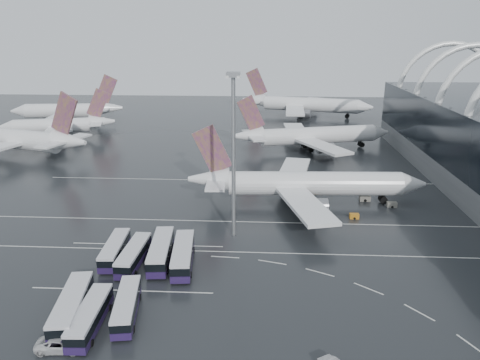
# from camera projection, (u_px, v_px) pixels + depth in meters

# --- Properties ---
(ground) EXTENTS (420.00, 420.00, 0.00)m
(ground) POSITION_uv_depth(u_px,v_px,m) (277.00, 248.00, 85.15)
(ground) COLOR black
(ground) RESTS_ON ground
(lane_marking_near) EXTENTS (120.00, 0.25, 0.01)m
(lane_marking_near) POSITION_uv_depth(u_px,v_px,m) (278.00, 253.00, 83.25)
(lane_marking_near) COLOR silver
(lane_marking_near) RESTS_ON ground
(lane_marking_mid) EXTENTS (120.00, 0.25, 0.01)m
(lane_marking_mid) POSITION_uv_depth(u_px,v_px,m) (276.00, 222.00, 96.57)
(lane_marking_mid) COLOR silver
(lane_marking_mid) RESTS_ON ground
(lane_marking_far) EXTENTS (120.00, 0.25, 0.01)m
(lane_marking_far) POSITION_uv_depth(u_px,v_px,m) (275.00, 181.00, 123.21)
(lane_marking_far) COLOR silver
(lane_marking_far) RESTS_ON ground
(bus_bay_line_south) EXTENTS (28.00, 0.25, 0.01)m
(bus_bay_line_south) POSITION_uv_depth(u_px,v_px,m) (122.00, 290.00, 71.25)
(bus_bay_line_south) COLOR silver
(bus_bay_line_south) RESTS_ON ground
(bus_bay_line_north) EXTENTS (28.00, 0.25, 0.01)m
(bus_bay_line_north) POSITION_uv_depth(u_px,v_px,m) (148.00, 245.00, 86.47)
(bus_bay_line_north) COLOR silver
(bus_bay_line_north) RESTS_ON ground
(airliner_main) EXTENTS (54.01, 47.40, 18.31)m
(airliner_main) POSITION_uv_depth(u_px,v_px,m) (303.00, 184.00, 106.18)
(airliner_main) COLOR white
(airliner_main) RESTS_ON ground
(airliner_gate_b) EXTENTS (53.49, 47.42, 18.82)m
(airliner_gate_b) POSITION_uv_depth(u_px,v_px,m) (311.00, 136.00, 154.28)
(airliner_gate_b) COLOR white
(airliner_gate_b) RESTS_ON ground
(airliner_gate_c) EXTENTS (60.02, 54.53, 21.60)m
(airliner_gate_c) POSITION_uv_depth(u_px,v_px,m) (303.00, 105.00, 215.96)
(airliner_gate_c) COLOR white
(airliner_gate_c) RESTS_ON ground
(jet_remote_west) EXTENTS (48.18, 39.16, 21.31)m
(jet_remote_west) POSITION_uv_depth(u_px,v_px,m) (24.00, 140.00, 145.12)
(jet_remote_west) COLOR white
(jet_remote_west) RESTS_ON ground
(jet_remote_mid) EXTENTS (41.15, 33.38, 18.04)m
(jet_remote_mid) POSITION_uv_depth(u_px,v_px,m) (60.00, 126.00, 171.89)
(jet_remote_mid) COLOR white
(jet_remote_mid) RESTS_ON ground
(jet_remote_far) EXTENTS (47.40, 38.25, 20.62)m
(jet_remote_far) POSITION_uv_depth(u_px,v_px,m) (69.00, 111.00, 199.95)
(jet_remote_far) COLOR white
(jet_remote_far) RESTS_ON ground
(bus_row_near_a) EXTENTS (3.60, 12.54, 3.05)m
(bus_row_near_a) POSITION_uv_depth(u_px,v_px,m) (115.00, 250.00, 80.79)
(bus_row_near_a) COLOR #23143E
(bus_row_near_a) RESTS_ON ground
(bus_row_near_b) EXTENTS (3.26, 12.63, 3.09)m
(bus_row_near_b) POSITION_uv_depth(u_px,v_px,m) (134.00, 255.00, 78.86)
(bus_row_near_b) COLOR #23143E
(bus_row_near_b) RESTS_ON ground
(bus_row_near_c) EXTENTS (4.42, 14.14, 3.42)m
(bus_row_near_c) POSITION_uv_depth(u_px,v_px,m) (161.00, 251.00, 79.87)
(bus_row_near_c) COLOR #23143E
(bus_row_near_c) RESTS_ON ground
(bus_row_near_d) EXTENTS (4.52, 14.09, 3.41)m
(bus_row_near_d) POSITION_uv_depth(u_px,v_px,m) (183.00, 255.00, 78.51)
(bus_row_near_d) COLOR #23143E
(bus_row_near_d) RESTS_ON ground
(bus_row_far_a) EXTENTS (5.15, 14.17, 3.41)m
(bus_row_far_a) POSITION_uv_depth(u_px,v_px,m) (72.00, 306.00, 63.76)
(bus_row_far_a) COLOR #23143E
(bus_row_far_a) RESTS_ON ground
(bus_row_far_b) EXTENTS (3.33, 12.45, 3.04)m
(bus_row_far_b) POSITION_uv_depth(u_px,v_px,m) (90.00, 316.00, 61.87)
(bus_row_far_b) COLOR #23143E
(bus_row_far_b) RESTS_ON ground
(bus_row_far_c) EXTENTS (4.54, 12.33, 2.97)m
(bus_row_far_c) POSITION_uv_depth(u_px,v_px,m) (127.00, 305.00, 64.40)
(bus_row_far_c) COLOR #23143E
(bus_row_far_c) RESTS_ON ground
(van_curve_a) EXTENTS (6.34, 3.31, 1.71)m
(van_curve_a) POSITION_uv_depth(u_px,v_px,m) (61.00, 344.00, 57.68)
(van_curve_a) COLOR silver
(van_curve_a) RESTS_ON ground
(floodlight_mast) EXTENTS (2.37, 2.37, 30.93)m
(floodlight_mast) POSITION_uv_depth(u_px,v_px,m) (233.00, 137.00, 84.82)
(floodlight_mast) COLOR gray
(floodlight_mast) RESTS_ON ground
(gse_cart_belly_a) EXTENTS (1.92, 1.14, 1.05)m
(gse_cart_belly_a) POSITION_uv_depth(u_px,v_px,m) (354.00, 216.00, 98.55)
(gse_cart_belly_a) COLOR #BA7218
(gse_cart_belly_a) RESTS_ON ground
(gse_cart_belly_b) EXTENTS (2.46, 1.45, 1.34)m
(gse_cart_belly_b) POSITION_uv_depth(u_px,v_px,m) (365.00, 198.00, 108.83)
(gse_cart_belly_b) COLOR slate
(gse_cart_belly_b) RESTS_ON ground
(gse_cart_belly_c) EXTENTS (1.96, 1.16, 1.07)m
(gse_cart_belly_c) POSITION_uv_depth(u_px,v_px,m) (311.00, 209.00, 102.40)
(gse_cart_belly_c) COLOR #BA7218
(gse_cart_belly_c) RESTS_ON ground
(gse_cart_belly_d) EXTENTS (2.19, 1.29, 1.19)m
(gse_cart_belly_d) POSITION_uv_depth(u_px,v_px,m) (392.00, 205.00, 104.88)
(gse_cart_belly_d) COLOR slate
(gse_cart_belly_d) RESTS_ON ground
(gse_cart_belly_e) EXTENTS (2.33, 1.38, 1.27)m
(gse_cart_belly_e) POSITION_uv_depth(u_px,v_px,m) (329.00, 185.00, 117.80)
(gse_cart_belly_e) COLOR #BA7218
(gse_cart_belly_e) RESTS_ON ground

